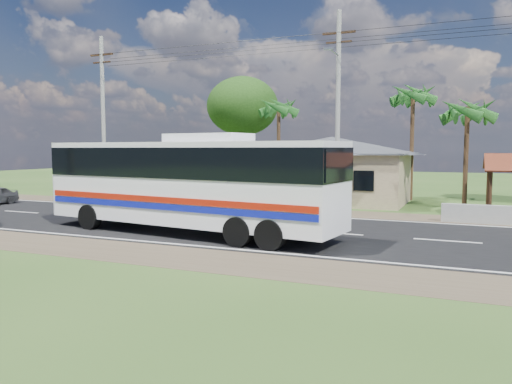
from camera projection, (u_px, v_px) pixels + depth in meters
ground at (237, 227)px, 22.86m from camera, size 120.00×120.00×0.00m
road at (237, 227)px, 22.86m from camera, size 120.00×16.00×0.03m
house at (331, 162)px, 34.14m from camera, size 12.40×10.00×5.00m
utility_poles at (332, 109)px, 27.25m from camera, size 32.80×2.22×11.00m
palm_near at (468, 112)px, 28.72m from camera, size 2.80×2.80×6.70m
palm_mid at (413, 96)px, 34.09m from camera, size 2.80×2.80×8.20m
palm_far at (279, 108)px, 38.50m from camera, size 2.80×2.80×7.70m
tree_behind_house at (243, 106)px, 41.86m from camera, size 6.00×6.00×9.61m
coach_bus at (187, 177)px, 20.84m from camera, size 13.74×4.57×4.19m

